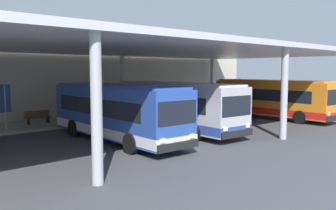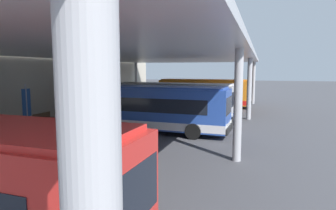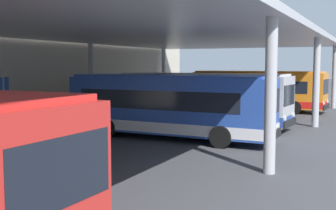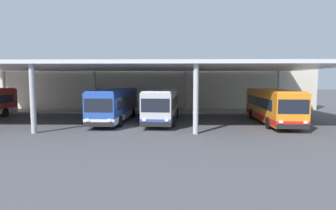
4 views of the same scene
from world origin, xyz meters
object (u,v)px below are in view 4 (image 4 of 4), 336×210
object	(u,v)px
bus_second_bay	(115,105)
bus_far_bay	(272,106)
banner_sign	(99,97)
bench_waiting	(120,107)
trash_bin	(146,107)
bus_middle_bay	(163,105)

from	to	relation	value
bus_second_bay	bus_far_bay	size ratio (longest dim) A/B	1.00
bus_far_bay	banner_sign	bearing A→B (deg)	156.55
bench_waiting	trash_bin	xyz separation A→B (m)	(3.31, 0.02, 0.01)
bus_second_bay	bus_far_bay	bearing A→B (deg)	-2.82
bus_middle_bay	banner_sign	world-z (taller)	banner_sign
bus_middle_bay	bus_far_bay	distance (m)	10.41
bus_second_bay	bus_middle_bay	xyz separation A→B (m)	(4.69, 0.08, 0.00)
bus_middle_bay	bench_waiting	distance (m)	10.03
bench_waiting	bus_middle_bay	bearing A→B (deg)	-54.59
bench_waiting	trash_bin	bearing A→B (deg)	0.32
bus_middle_bay	bus_far_bay	bearing A→B (deg)	-4.52
bus_second_bay	bus_far_bay	xyz separation A→B (m)	(15.06, -0.74, 0.00)
bus_middle_bay	bench_waiting	bearing A→B (deg)	125.41
bus_second_bay	banner_sign	size ratio (longest dim) A/B	3.32
bench_waiting	trash_bin	distance (m)	3.31
bus_far_bay	banner_sign	xyz separation A→B (m)	(-18.63, 8.08, 0.32)
banner_sign	bus_far_bay	bearing A→B (deg)	-23.45
trash_bin	banner_sign	size ratio (longest dim) A/B	0.31
bus_middle_bay	banner_sign	bearing A→B (deg)	138.68
bench_waiting	banner_sign	size ratio (longest dim) A/B	0.56
bus_middle_bay	bench_waiting	world-z (taller)	bus_middle_bay
bus_middle_bay	bench_waiting	size ratio (longest dim) A/B	5.93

